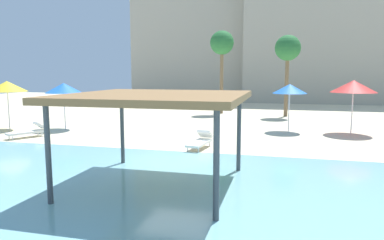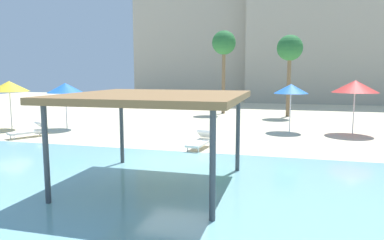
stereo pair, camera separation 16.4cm
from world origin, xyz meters
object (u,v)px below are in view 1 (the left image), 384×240
object	(u,v)px
lounge_chair_0	(29,131)
palm_tree_0	(222,45)
beach_umbrella_red_1	(354,86)
beach_umbrella_blue_3	(290,89)
beach_umbrella_blue_0	(64,88)
lounge_chair_1	(200,141)
beach_umbrella_yellow_4	(7,86)
shade_pavilion	(157,99)
palm_tree_1	(288,50)

from	to	relation	value
lounge_chair_0	palm_tree_0	world-z (taller)	palm_tree_0
beach_umbrella_red_1	beach_umbrella_blue_3	size ratio (longest dim) A/B	1.09
beach_umbrella_blue_0	beach_umbrella_blue_3	size ratio (longest dim) A/B	1.01
beach_umbrella_blue_3	lounge_chair_1	distance (m)	7.15
beach_umbrella_yellow_4	shade_pavilion	bearing A→B (deg)	-33.16
lounge_chair_1	palm_tree_0	distance (m)	14.69
palm_tree_1	lounge_chair_0	bearing A→B (deg)	-135.96
beach_umbrella_blue_0	shade_pavilion	bearing A→B (deg)	-44.53
beach_umbrella_blue_3	lounge_chair_1	world-z (taller)	beach_umbrella_blue_3
beach_umbrella_yellow_4	palm_tree_1	bearing A→B (deg)	33.65
shade_pavilion	lounge_chair_1	bearing A→B (deg)	89.54
beach_umbrella_red_1	palm_tree_0	distance (m)	11.96
palm_tree_1	lounge_chair_1	bearing A→B (deg)	-106.07
beach_umbrella_blue_0	palm_tree_0	size ratio (longest dim) A/B	0.41
beach_umbrella_yellow_4	beach_umbrella_red_1	bearing A→B (deg)	9.87
beach_umbrella_blue_0	beach_umbrella_red_1	world-z (taller)	beach_umbrella_red_1
beach_umbrella_blue_0	palm_tree_1	size ratio (longest dim) A/B	0.44
lounge_chair_0	beach_umbrella_blue_3	bearing A→B (deg)	141.11
shade_pavilion	lounge_chair_0	size ratio (longest dim) A/B	2.50
beach_umbrella_blue_3	palm_tree_1	xyz separation A→B (m)	(-0.08, 7.19, 2.59)
beach_umbrella_blue_0	lounge_chair_0	bearing A→B (deg)	-93.86
palm_tree_0	shade_pavilion	bearing A→B (deg)	-86.03
shade_pavilion	lounge_chair_1	distance (m)	5.80
beach_umbrella_blue_0	lounge_chair_1	size ratio (longest dim) A/B	1.38
beach_umbrella_blue_3	lounge_chair_0	world-z (taller)	beach_umbrella_blue_3
lounge_chair_1	palm_tree_0	xyz separation A→B (m)	(-1.36, 13.68, 5.17)
beach_umbrella_yellow_4	lounge_chair_0	xyz separation A→B (m)	(2.88, -1.95, -2.17)
beach_umbrella_yellow_4	lounge_chair_0	size ratio (longest dim) A/B	1.44
beach_umbrella_red_1	beach_umbrella_yellow_4	bearing A→B (deg)	-170.13
shade_pavilion	lounge_chair_1	xyz separation A→B (m)	(0.04, 5.36, -2.20)
beach_umbrella_blue_0	palm_tree_1	bearing A→B (deg)	37.03
shade_pavilion	beach_umbrella_red_1	xyz separation A→B (m)	(7.13, 11.12, 0.02)
palm_tree_0	beach_umbrella_red_1	bearing A→B (deg)	-43.17
lounge_chair_1	palm_tree_0	size ratio (longest dim) A/B	0.30
shade_pavilion	palm_tree_0	world-z (taller)	palm_tree_0
beach_umbrella_blue_3	beach_umbrella_yellow_4	xyz separation A→B (m)	(-15.77, -3.26, 0.11)
beach_umbrella_blue_3	palm_tree_0	xyz separation A→B (m)	(-5.16, 7.99, 3.11)
beach_umbrella_blue_3	palm_tree_0	bearing A→B (deg)	122.86
lounge_chair_0	palm_tree_0	bearing A→B (deg)	178.75
palm_tree_1	shade_pavilion	bearing A→B (deg)	-101.63
palm_tree_1	palm_tree_0	bearing A→B (deg)	171.04
beach_umbrella_blue_0	lounge_chair_1	distance (m)	9.74
palm_tree_0	beach_umbrella_blue_0	bearing A→B (deg)	-126.16
beach_umbrella_blue_0	palm_tree_1	world-z (taller)	palm_tree_1
palm_tree_0	palm_tree_1	size ratio (longest dim) A/B	1.09
beach_umbrella_blue_3	beach_umbrella_blue_0	bearing A→B (deg)	-169.58
beach_umbrella_red_1	shade_pavilion	bearing A→B (deg)	-122.69
lounge_chair_1	beach_umbrella_blue_3	bearing A→B (deg)	153.74
palm_tree_0	palm_tree_1	distance (m)	5.17
shade_pavilion	beach_umbrella_yellow_4	distance (m)	14.26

